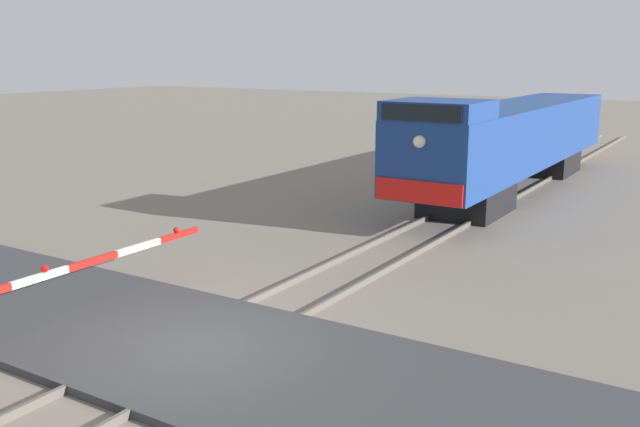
% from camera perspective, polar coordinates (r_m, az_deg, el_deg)
% --- Properties ---
extents(ground_plane, '(160.00, 160.00, 0.00)m').
position_cam_1_polar(ground_plane, '(13.07, -9.90, -11.08)').
color(ground_plane, slate).
extents(rail_track_left, '(0.08, 80.00, 0.15)m').
position_cam_1_polar(rail_track_left, '(13.50, -12.22, -10.04)').
color(rail_track_left, '#59544C').
rests_on(rail_track_left, ground_plane).
extents(rail_track_right, '(0.08, 80.00, 0.15)m').
position_cam_1_polar(rail_track_right, '(12.61, -7.44, -11.54)').
color(rail_track_right, '#59544C').
rests_on(rail_track_right, ground_plane).
extents(road_surface, '(36.00, 4.59, 0.15)m').
position_cam_1_polar(road_surface, '(13.04, -9.92, -10.77)').
color(road_surface, '#38383A').
rests_on(road_surface, ground_plane).
extents(locomotive, '(2.84, 18.10, 3.93)m').
position_cam_1_polar(locomotive, '(28.33, 15.33, 5.85)').
color(locomotive, black).
rests_on(locomotive, ground_plane).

